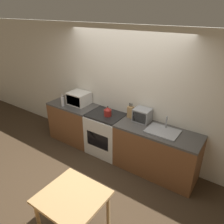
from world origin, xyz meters
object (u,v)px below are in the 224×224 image
object	(u,v)px
microwave	(79,98)
toaster_oven	(142,115)
stove_range	(106,133)
dining_table	(73,202)
kettle	(108,112)
bottle	(63,101)

from	to	relation	value
microwave	toaster_oven	bearing A→B (deg)	2.30
stove_range	dining_table	bearing A→B (deg)	-66.17
kettle	toaster_oven	world-z (taller)	toaster_oven
kettle	toaster_oven	xyz separation A→B (m)	(0.67, 0.19, 0.03)
dining_table	stove_range	bearing A→B (deg)	113.83
bottle	toaster_oven	distance (m)	1.79
bottle	dining_table	xyz separation A→B (m)	(1.84, -1.65, -0.36)
kettle	bottle	world-z (taller)	bottle
toaster_oven	kettle	bearing A→B (deg)	-164.43
kettle	dining_table	world-z (taller)	kettle
microwave	toaster_oven	size ratio (longest dim) A/B	1.43
toaster_oven	microwave	bearing A→B (deg)	-177.70
microwave	bottle	distance (m)	0.36
toaster_oven	dining_table	xyz separation A→B (m)	(0.08, -2.00, -0.38)
kettle	microwave	world-z (taller)	microwave
bottle	toaster_oven	xyz separation A→B (m)	(1.76, 0.36, 0.02)
bottle	dining_table	distance (m)	2.50
kettle	microwave	xyz separation A→B (m)	(-0.88, 0.12, 0.04)
microwave	dining_table	bearing A→B (deg)	-50.04
microwave	bottle	xyz separation A→B (m)	(-0.21, -0.29, -0.03)
bottle	toaster_oven	world-z (taller)	bottle
kettle	toaster_oven	distance (m)	0.69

